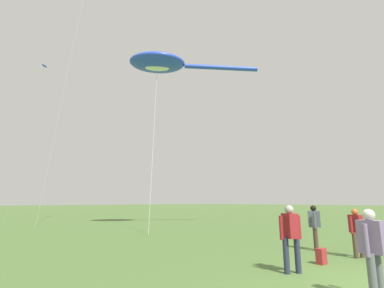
{
  "coord_description": "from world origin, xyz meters",
  "views": [
    {
      "loc": [
        -7.49,
        -2.03,
        1.77
      ],
      "look_at": [
        1.66,
        7.66,
        4.43
      ],
      "focal_mm": 27.05,
      "sensor_mm": 36.0,
      "label": 1
    }
  ],
  "objects_px": {
    "person_redhead_woman": "(291,233)",
    "person_dark_jacket": "(372,247)",
    "backpack": "(321,256)",
    "big_show_kite": "(161,63)",
    "person_tall_center": "(356,229)",
    "small_kite_tiny_distant": "(42,74)",
    "person_navy_jacket": "(315,224)"
  },
  "relations": [
    {
      "from": "person_tall_center",
      "to": "small_kite_tiny_distant",
      "type": "bearing_deg",
      "value": 28.78
    },
    {
      "from": "big_show_kite",
      "to": "person_redhead_woman",
      "type": "height_order",
      "value": "big_show_kite"
    },
    {
      "from": "person_tall_center",
      "to": "person_dark_jacket",
      "type": "relative_size",
      "value": 0.94
    },
    {
      "from": "person_navy_jacket",
      "to": "backpack",
      "type": "height_order",
      "value": "person_navy_jacket"
    },
    {
      "from": "person_dark_jacket",
      "to": "small_kite_tiny_distant",
      "type": "relative_size",
      "value": 0.12
    },
    {
      "from": "small_kite_tiny_distant",
      "to": "backpack",
      "type": "bearing_deg",
      "value": -127.1
    },
    {
      "from": "big_show_kite",
      "to": "person_dark_jacket",
      "type": "distance_m",
      "value": 19.84
    },
    {
      "from": "person_redhead_woman",
      "to": "person_navy_jacket",
      "type": "height_order",
      "value": "person_redhead_woman"
    },
    {
      "from": "big_show_kite",
      "to": "person_dark_jacket",
      "type": "bearing_deg",
      "value": 104.97
    },
    {
      "from": "person_tall_center",
      "to": "person_redhead_woman",
      "type": "height_order",
      "value": "person_redhead_woman"
    },
    {
      "from": "person_redhead_woman",
      "to": "small_kite_tiny_distant",
      "type": "xyz_separation_m",
      "value": [
        -0.71,
        21.46,
        11.37
      ]
    },
    {
      "from": "person_navy_jacket",
      "to": "small_kite_tiny_distant",
      "type": "relative_size",
      "value": 0.12
    },
    {
      "from": "person_navy_jacket",
      "to": "person_dark_jacket",
      "type": "xyz_separation_m",
      "value": [
        -4.79,
        -3.22,
        -0.0
      ]
    },
    {
      "from": "person_tall_center",
      "to": "backpack",
      "type": "relative_size",
      "value": 3.5
    },
    {
      "from": "person_navy_jacket",
      "to": "small_kite_tiny_distant",
      "type": "bearing_deg",
      "value": -15.08
    },
    {
      "from": "person_redhead_woman",
      "to": "person_dark_jacket",
      "type": "distance_m",
      "value": 2.26
    },
    {
      "from": "person_redhead_woman",
      "to": "small_kite_tiny_distant",
      "type": "height_order",
      "value": "small_kite_tiny_distant"
    },
    {
      "from": "big_show_kite",
      "to": "backpack",
      "type": "height_order",
      "value": "big_show_kite"
    },
    {
      "from": "big_show_kite",
      "to": "person_tall_center",
      "type": "height_order",
      "value": "big_show_kite"
    },
    {
      "from": "small_kite_tiny_distant",
      "to": "big_show_kite",
      "type": "bearing_deg",
      "value": -97.93
    },
    {
      "from": "person_tall_center",
      "to": "person_dark_jacket",
      "type": "height_order",
      "value": "person_dark_jacket"
    },
    {
      "from": "person_redhead_woman",
      "to": "backpack",
      "type": "height_order",
      "value": "person_redhead_woman"
    },
    {
      "from": "person_tall_center",
      "to": "person_navy_jacket",
      "type": "bearing_deg",
      "value": 1.68
    },
    {
      "from": "person_dark_jacket",
      "to": "big_show_kite",
      "type": "bearing_deg",
      "value": -18.08
    },
    {
      "from": "person_redhead_woman",
      "to": "backpack",
      "type": "bearing_deg",
      "value": -60.52
    },
    {
      "from": "person_redhead_woman",
      "to": "small_kite_tiny_distant",
      "type": "relative_size",
      "value": 0.13
    },
    {
      "from": "person_redhead_woman",
      "to": "person_dark_jacket",
      "type": "xyz_separation_m",
      "value": [
        -0.87,
        -2.09,
        -0.03
      ]
    },
    {
      "from": "person_dark_jacket",
      "to": "small_kite_tiny_distant",
      "type": "height_order",
      "value": "small_kite_tiny_distant"
    },
    {
      "from": "person_tall_center",
      "to": "backpack",
      "type": "height_order",
      "value": "person_tall_center"
    },
    {
      "from": "person_navy_jacket",
      "to": "small_kite_tiny_distant",
      "type": "distance_m",
      "value": 23.77
    },
    {
      "from": "person_redhead_woman",
      "to": "person_dark_jacket",
      "type": "bearing_deg",
      "value": -171.94
    },
    {
      "from": "person_navy_jacket",
      "to": "person_dark_jacket",
      "type": "bearing_deg",
      "value": 95.99
    }
  ]
}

